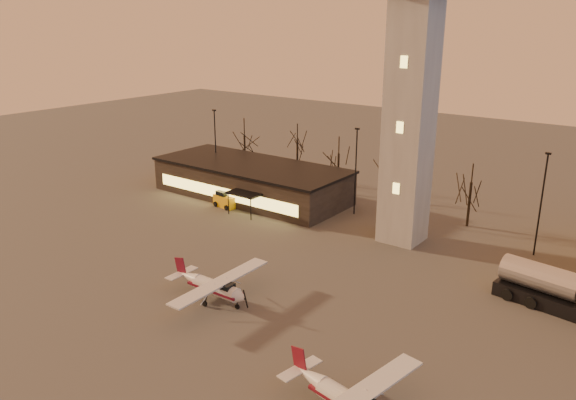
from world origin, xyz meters
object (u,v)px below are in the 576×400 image
Objects in this scene: service_cart at (226,201)px; fuel_truck at (555,293)px; cessna_rear at (218,291)px; terminal at (251,180)px; control_tower at (412,79)px.

fuel_truck is at bearing 2.26° from service_cart.
cessna_rear is 24.12m from service_cart.
service_cart is at bearing 130.76° from cessna_rear.
terminal reaches higher than cessna_rear.
terminal reaches higher than fuel_truck.
fuel_truck is 37.90m from service_cart.
terminal is at bearing 124.35° from cessna_rear.
control_tower is 3.50× the size of fuel_truck.
fuel_truck is (15.96, -5.99, -15.00)m from control_tower.
terminal is 2.73× the size of fuel_truck.
control_tower is at bearing 73.86° from cessna_rear.
terminal is 7.88× the size of service_cart.
terminal is at bearing 98.90° from service_cart.
control_tower reaches higher than terminal.
cessna_rear is 3.19× the size of service_cart.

